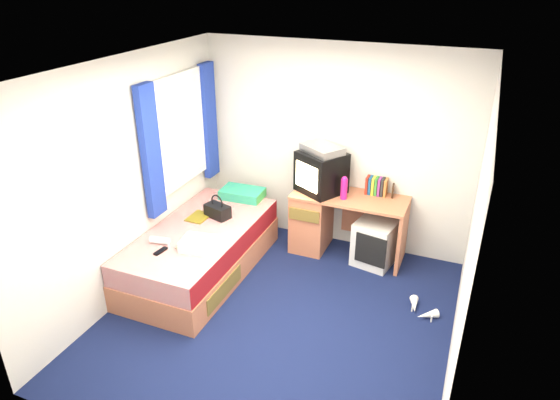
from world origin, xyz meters
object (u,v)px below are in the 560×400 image
at_px(magazine, 199,217).
at_px(water_bottle, 160,240).
at_px(crt_tv, 321,172).
at_px(pink_water_bottle, 344,189).
at_px(bed, 201,251).
at_px(picture_frame, 393,191).
at_px(aerosol_can, 341,185).
at_px(white_heels, 421,310).
at_px(storage_cube, 375,243).
at_px(pillow, 242,194).
at_px(remote_control, 161,251).
at_px(towel, 198,244).
at_px(vcr, 322,149).
at_px(desk, 326,218).
at_px(handbag, 218,210).
at_px(colour_swatch_fan, 185,250).

height_order(magazine, water_bottle, water_bottle).
relative_size(crt_tv, pink_water_bottle, 2.63).
height_order(bed, magazine, magazine).
xyz_separation_m(picture_frame, aerosol_can, (-0.57, -0.12, 0.02)).
xyz_separation_m(picture_frame, white_heels, (0.55, -1.00, -0.78)).
distance_m(storage_cube, water_bottle, 2.38).
bearing_deg(pillow, remote_control, -97.38).
relative_size(crt_tv, towel, 1.90).
distance_m(storage_cube, vcr, 1.22).
relative_size(aerosol_can, water_bottle, 0.94).
distance_m(remote_control, white_heels, 2.65).
distance_m(pink_water_bottle, remote_control, 2.09).
bearing_deg(picture_frame, desk, -173.78).
bearing_deg(towel, white_heels, 13.89).
height_order(storage_cube, water_bottle, water_bottle).
height_order(storage_cube, vcr, vcr).
distance_m(bed, pillow, 0.96).
bearing_deg(remote_control, magazine, 99.95).
bearing_deg(picture_frame, remote_control, -145.78).
distance_m(vcr, pink_water_bottle, 0.51).
xyz_separation_m(magazine, remote_control, (0.03, -0.79, 0.00)).
bearing_deg(handbag, colour_swatch_fan, -69.13).
xyz_separation_m(storage_cube, picture_frame, (0.10, 0.27, 0.56)).
bearing_deg(white_heels, aerosol_can, 141.81).
xyz_separation_m(handbag, white_heels, (2.33, -0.15, -0.58)).
height_order(water_bottle, white_heels, water_bottle).
relative_size(handbag, colour_swatch_fan, 1.47).
distance_m(crt_tv, magazine, 1.48).
xyz_separation_m(bed, colour_swatch_fan, (0.09, -0.44, 0.28)).
relative_size(crt_tv, picture_frame, 4.48).
bearing_deg(magazine, storage_cube, 20.06).
bearing_deg(desk, storage_cube, -8.29).
bearing_deg(magazine, white_heels, -1.18).
distance_m(crt_tv, white_heels, 1.84).
distance_m(picture_frame, magazine, 2.21).
bearing_deg(handbag, pillow, 104.03).
distance_m(picture_frame, pink_water_bottle, 0.57).
bearing_deg(remote_control, handbag, 87.51).
height_order(vcr, handbag, vcr).
relative_size(bed, magazine, 7.14).
height_order(vcr, colour_swatch_fan, vcr).
xyz_separation_m(pillow, crt_tv, (0.96, 0.11, 0.39)).
distance_m(storage_cube, colour_swatch_fan, 2.15).
bearing_deg(white_heels, handbag, 176.26).
bearing_deg(aerosol_can, bed, -139.87).
height_order(desk, colour_swatch_fan, desk).
bearing_deg(water_bottle, picture_frame, 37.99).
height_order(aerosol_can, water_bottle, aerosol_can).
bearing_deg(picture_frame, bed, -154.67).
distance_m(storage_cube, aerosol_can, 0.76).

